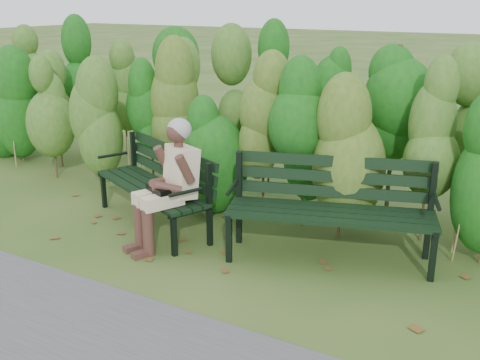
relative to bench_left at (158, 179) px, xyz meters
The scene contains 6 objects.
ground 1.36m from the bench_left, 23.48° to the right, with size 80.00×80.00×0.00m, color #274D16.
hedge_band 1.93m from the bench_left, 49.75° to the left, with size 11.04×1.67×2.42m.
leaf_litter 1.48m from the bench_left, 20.90° to the right, with size 5.96×2.15×0.01m.
bench_left is the anchor object (origin of this frame).
bench_right 2.02m from the bench_left, ahead, with size 2.10×1.23×1.00m.
seated_woman 0.66m from the bench_left, 40.91° to the right, with size 0.64×0.84×1.34m.
Camera 1 is at (2.65, -4.28, 2.49)m, focal length 42.00 mm.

